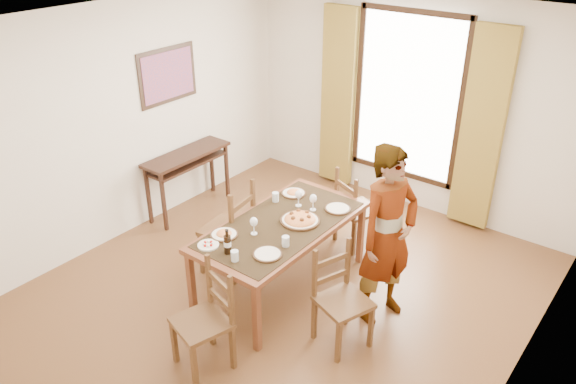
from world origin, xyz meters
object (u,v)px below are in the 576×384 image
Objects in this scene: pasta_platter at (300,217)px; dining_table at (282,229)px; console_table at (187,161)px; man at (388,236)px.

dining_table is at bearing -131.66° from pasta_platter.
console_table is 3.01m from man.
man is at bearing -5.87° from console_table.
man reaches higher than dining_table.
console_table is 3.00× the size of pasta_platter.
man reaches higher than console_table.
dining_table is at bearing 122.12° from man.
console_table is 0.68× the size of man.
dining_table is 1.06× the size of man.
pasta_platter is at bearing 48.34° from dining_table.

